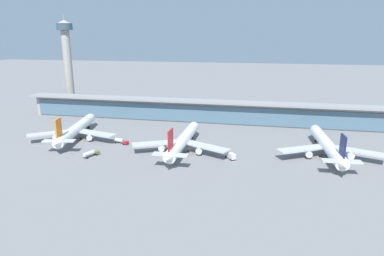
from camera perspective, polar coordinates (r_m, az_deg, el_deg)
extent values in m
plane|color=slate|center=(178.52, -0.84, -3.48)|extent=(1200.00, 1200.00, 0.00)
cylinder|color=white|center=(206.07, -18.69, -0.17)|extent=(16.64, 54.83, 5.78)
cone|color=white|center=(233.45, -16.36, 1.74)|extent=(6.59, 6.23, 5.66)
cone|color=white|center=(179.53, -21.71, -2.45)|extent=(6.37, 7.27, 5.20)
cube|color=black|center=(230.15, -16.61, 1.80)|extent=(4.72, 3.21, 0.70)
cube|color=#B7BABF|center=(206.29, -22.38, -0.79)|extent=(23.63, 20.23, 0.70)
cube|color=#B7BABF|center=(197.92, -15.73, -0.84)|extent=(25.70, 12.38, 0.70)
cylinder|color=silver|center=(205.14, -21.62, -1.38)|extent=(3.96, 4.74, 3.19)
cylinder|color=silver|center=(198.77, -16.56, -1.44)|extent=(3.96, 4.74, 3.19)
cube|color=orange|center=(182.21, -21.33, 0.06)|extent=(2.08, 6.97, 8.96)
cube|color=#B7BABF|center=(183.00, -21.25, -1.99)|extent=(16.49, 7.49, 0.50)
cylinder|color=black|center=(205.69, -19.69, -1.67)|extent=(1.45, 1.61, 1.39)
cylinder|color=black|center=(203.57, -18.00, -1.69)|extent=(1.45, 1.61, 1.39)
cylinder|color=black|center=(227.34, -16.83, 0.12)|extent=(1.45, 1.61, 1.39)
cylinder|color=white|center=(174.95, -1.46, -1.99)|extent=(6.21, 54.83, 5.78)
cone|color=white|center=(202.89, 0.44, 0.41)|extent=(5.70, 5.24, 5.66)
cone|color=white|center=(147.76, -4.06, -5.04)|extent=(5.25, 6.40, 5.20)
cube|color=black|center=(199.50, 0.25, 0.46)|extent=(4.35, 2.42, 0.70)
cube|color=#B7BABF|center=(173.80, -5.84, -2.53)|extent=(25.13, 16.80, 0.70)
cube|color=#B7BABF|center=(168.23, 2.29, -3.06)|extent=(25.22, 16.49, 0.70)
cylinder|color=silver|center=(173.04, -4.94, -3.28)|extent=(3.22, 4.21, 3.19)
cylinder|color=silver|center=(168.80, 1.25, -3.70)|extent=(3.22, 4.21, 3.19)
cube|color=red|center=(150.18, -3.59, -1.97)|extent=(0.75, 6.98, 8.96)
cube|color=#B7BABF|center=(151.30, -3.65, -4.43)|extent=(15.97, 4.51, 0.50)
cylinder|color=black|center=(174.38, -2.70, -3.71)|extent=(1.21, 1.40, 1.39)
cylinder|color=black|center=(172.98, -0.65, -3.85)|extent=(1.21, 1.40, 1.39)
cylinder|color=black|center=(196.82, -0.01, -1.49)|extent=(1.21, 1.40, 1.39)
cylinder|color=white|center=(179.79, 21.51, -2.60)|extent=(9.95, 55.06, 5.78)
cone|color=white|center=(207.62, 19.66, -0.14)|extent=(6.04, 5.62, 5.66)
cone|color=white|center=(152.72, 24.04, -5.69)|extent=(5.67, 6.73, 5.20)
cube|color=black|center=(204.25, 19.87, -0.11)|extent=(4.50, 2.72, 0.70)
cube|color=#B7BABF|center=(172.75, 17.85, -3.31)|extent=(24.70, 18.10, 0.70)
cube|color=#B7BABF|center=(178.95, 25.72, -3.48)|extent=(25.50, 15.10, 0.70)
cylinder|color=silver|center=(173.38, 18.80, -4.02)|extent=(3.50, 4.42, 3.19)
cylinder|color=silver|center=(178.10, 24.79, -4.13)|extent=(3.50, 4.42, 3.19)
cube|color=#141E51|center=(155.19, 23.81, -2.70)|extent=(1.23, 7.01, 8.96)
cube|color=#B7BABF|center=(156.25, 23.65, -5.08)|extent=(16.23, 5.59, 0.50)
cylinder|color=black|center=(177.71, 20.59, -4.33)|extent=(1.30, 1.48, 1.39)
cylinder|color=black|center=(179.27, 22.57, -4.36)|extent=(1.30, 1.48, 1.39)
cylinder|color=black|center=(201.55, 19.98, -2.03)|extent=(1.30, 1.48, 1.39)
cube|color=silver|center=(167.46, 5.85, -4.40)|extent=(2.92, 2.81, 1.50)
cube|color=black|center=(168.01, 5.72, -4.22)|extent=(1.74, 1.33, 0.70)
cube|color=silver|center=(163.93, 6.57, -4.61)|extent=(4.58, 5.07, 2.50)
cylinder|color=black|center=(166.55, 5.66, -4.78)|extent=(0.76, 0.89, 0.90)
cylinder|color=black|center=(167.57, 6.29, -4.67)|extent=(0.76, 0.89, 0.90)
cylinder|color=black|center=(162.68, 6.51, -5.29)|extent=(0.76, 0.89, 0.90)
cylinder|color=black|center=(163.72, 7.15, -5.18)|extent=(0.76, 0.89, 0.90)
cube|color=#B21E1E|center=(188.17, -10.91, -2.40)|extent=(2.63, 2.89, 1.50)
cylinder|color=silver|center=(191.02, -12.02, -1.97)|extent=(5.97, 3.69, 2.10)
cylinder|color=black|center=(189.79, -10.90, -2.48)|extent=(0.94, 0.54, 0.90)
cylinder|color=black|center=(188.20, -11.34, -2.66)|extent=(0.94, 0.54, 0.90)
cylinder|color=black|center=(193.41, -12.19, -2.22)|extent=(0.94, 0.54, 0.90)
cylinder|color=black|center=(191.86, -12.63, -2.39)|extent=(0.94, 0.54, 0.90)
cube|color=olive|center=(176.09, -15.59, -3.91)|extent=(2.97, 2.75, 1.50)
cylinder|color=silver|center=(173.01, -16.81, -4.10)|extent=(4.04, 5.98, 2.10)
cylinder|color=black|center=(176.57, -16.04, -4.15)|extent=(0.60, 0.94, 0.90)
cylinder|color=black|center=(174.95, -15.57, -4.29)|extent=(0.60, 0.94, 0.90)
cylinder|color=black|center=(173.23, -17.48, -4.63)|extent=(0.60, 0.94, 0.90)
cylinder|color=black|center=(171.58, -17.01, -4.79)|extent=(0.60, 0.94, 0.90)
cube|color=#9E998E|center=(232.53, 2.42, 2.68)|extent=(253.57, 8.00, 14.00)
cube|color=slate|center=(228.55, 2.23, 2.28)|extent=(248.50, 0.50, 11.20)
cube|color=gray|center=(229.09, 2.35, 4.43)|extent=(258.64, 12.80, 1.20)
cylinder|color=#9E998E|center=(291.93, -19.87, 9.03)|extent=(6.40, 6.40, 61.25)
cylinder|color=#384C5B|center=(290.85, -20.46, 15.52)|extent=(12.00, 12.00, 5.00)
cone|color=#9E998E|center=(290.96, -20.53, 16.25)|extent=(10.20, 10.20, 2.40)
cylinder|color=#99999E|center=(291.12, -20.60, 16.97)|extent=(0.36, 0.36, 5.00)
cone|color=orange|center=(179.20, -19.12, -4.15)|extent=(0.44, 0.44, 0.70)
cube|color=black|center=(179.30, -19.11, -4.25)|extent=(0.62, 0.62, 0.04)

